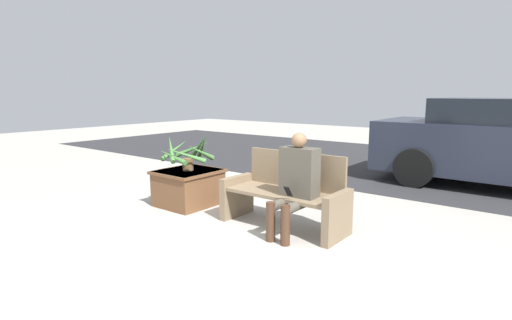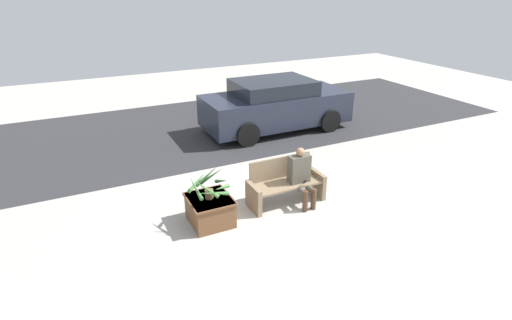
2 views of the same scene
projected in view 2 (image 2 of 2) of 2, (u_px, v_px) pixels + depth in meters
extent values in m
plane|color=#ADA89E|center=(302.00, 228.00, 7.30)|extent=(30.00, 30.00, 0.00)
cube|color=#2D2D30|center=(196.00, 128.00, 12.35)|extent=(20.00, 6.00, 0.01)
cube|color=#7A664C|center=(254.00, 198.00, 7.74)|extent=(0.09, 0.59, 0.54)
cube|color=#7A664C|center=(316.00, 183.00, 8.33)|extent=(0.09, 0.59, 0.54)
cube|color=#7A664C|center=(286.00, 184.00, 7.98)|extent=(1.37, 0.54, 0.04)
cube|color=#7A664C|center=(280.00, 167.00, 8.10)|extent=(1.37, 0.04, 0.45)
cube|color=#4C473D|center=(299.00, 169.00, 7.92)|extent=(0.43, 0.22, 0.56)
sphere|color=#8C6647|center=(300.00, 152.00, 7.75)|extent=(0.17, 0.17, 0.17)
cylinder|color=#4C473D|center=(300.00, 189.00, 7.84)|extent=(0.11, 0.42, 0.11)
cylinder|color=#4C473D|center=(308.00, 187.00, 7.92)|extent=(0.11, 0.42, 0.11)
cylinder|color=#472D1E|center=(305.00, 201.00, 7.74)|extent=(0.10, 0.10, 0.44)
cylinder|color=#472D1E|center=(314.00, 199.00, 7.81)|extent=(0.10, 0.10, 0.44)
cube|color=black|center=(305.00, 182.00, 7.80)|extent=(0.07, 0.09, 0.12)
cube|color=brown|center=(210.00, 210.00, 7.36)|extent=(0.73, 0.80, 0.51)
cube|color=brown|center=(209.00, 199.00, 7.27)|extent=(0.78, 0.85, 0.04)
cylinder|color=brown|center=(209.00, 194.00, 7.23)|extent=(0.15, 0.15, 0.17)
cone|color=#427538|center=(221.00, 181.00, 7.25)|extent=(0.09, 0.53, 0.30)
cone|color=#427538|center=(211.00, 176.00, 7.32)|extent=(0.45, 0.32, 0.39)
cone|color=#427538|center=(207.00, 176.00, 7.30)|extent=(0.47, 0.17, 0.41)
cone|color=#427538|center=(198.00, 181.00, 7.27)|extent=(0.50, 0.34, 0.27)
cone|color=#427538|center=(196.00, 188.00, 7.03)|extent=(0.12, 0.54, 0.28)
cone|color=#427538|center=(205.00, 188.00, 6.92)|extent=(0.45, 0.34, 0.37)
cone|color=#427538|center=(214.00, 193.00, 6.94)|extent=(0.56, 0.09, 0.19)
cone|color=#427538|center=(222.00, 188.00, 7.07)|extent=(0.45, 0.43, 0.25)
cube|color=#232838|center=(276.00, 108.00, 11.96)|extent=(4.36, 1.80, 0.89)
cube|color=black|center=(273.00, 87.00, 11.66)|extent=(2.27, 1.66, 0.42)
cylinder|color=black|center=(330.00, 121.00, 11.90)|extent=(0.67, 0.18, 0.67)
cylinder|color=black|center=(298.00, 106.00, 13.38)|extent=(0.67, 0.18, 0.67)
cylinder|color=black|center=(248.00, 135.00, 10.82)|extent=(0.67, 0.18, 0.67)
cylinder|color=black|center=(223.00, 116.00, 12.29)|extent=(0.67, 0.18, 0.67)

